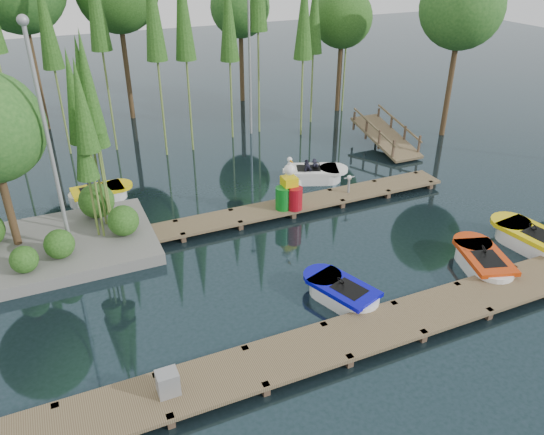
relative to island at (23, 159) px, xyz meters
name	(u,v)px	position (x,y,z in m)	size (l,w,h in m)	color
ground_plane	(264,258)	(6.30, -3.29, -3.18)	(90.00, 90.00, 0.00)	#1E3038
near_dock	(336,341)	(6.30, -7.79, -2.95)	(18.00, 1.50, 0.50)	brown
far_dock	(262,212)	(7.30, -0.79, -2.95)	(15.00, 1.20, 0.50)	brown
island	(23,159)	(0.00, 0.00, 0.00)	(6.20, 4.20, 6.75)	slate
tree_screen	(115,13)	(4.26, 7.31, 2.93)	(34.42, 18.53, 10.31)	#49341F
lamp_island	(46,128)	(0.80, -0.79, 1.08)	(0.30, 0.30, 7.25)	gray
lamp_rear	(249,47)	(10.30, 7.71, 1.08)	(0.30, 0.30, 7.25)	gray
ramp	(385,136)	(15.30, 3.21, -2.60)	(1.50, 3.94, 1.49)	brown
boat_blue	(342,293)	(7.43, -6.16, -2.95)	(1.84, 2.64, 0.81)	white
boat_red	(483,262)	(12.11, -6.56, -2.93)	(1.89, 2.83, 0.88)	white
boat_yellow_near	(532,240)	(14.48, -6.23, -2.91)	(1.64, 2.98, 0.96)	white
boat_yellow_far	(99,194)	(2.17, 3.01, -2.93)	(2.47, 1.24, 1.20)	white
boat_white_far	(314,174)	(10.51, 1.32, -2.91)	(2.84, 2.03, 1.22)	white
utility_cabinet	(168,383)	(2.14, -7.79, -2.60)	(0.46, 0.39, 0.57)	gray
yellow_barrel	(287,195)	(8.28, -0.79, -2.49)	(0.53, 0.53, 0.79)	yellow
drum_cluster	(290,193)	(8.34, -0.94, -2.32)	(1.10, 1.01, 1.90)	#0C701B
seagull_post	(349,181)	(10.87, -0.79, -2.40)	(0.45, 0.24, 0.71)	gray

